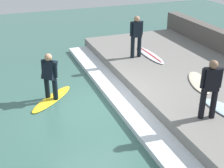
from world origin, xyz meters
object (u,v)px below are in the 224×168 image
(surfer_waiting_near, at_px, (136,35))
(surfboard_waiting_near, at_px, (150,55))
(surfer_waiting_far, at_px, (210,86))
(surfboard_spare, at_px, (199,82))
(surfboard_riding, at_px, (52,99))
(surfer_riding, at_px, (50,74))

(surfer_waiting_near, xyz_separation_m, surfboard_waiting_near, (0.58, -0.05, -0.85))
(surfer_waiting_far, bearing_deg, surfboard_spare, 59.43)
(surfboard_riding, relative_size, surfer_waiting_near, 1.09)
(surfboard_riding, distance_m, surfer_waiting_far, 4.79)
(surfer_riding, bearing_deg, surfer_waiting_near, 22.17)
(surfer_waiting_near, bearing_deg, surfboard_spare, -72.75)
(surfboard_waiting_near, bearing_deg, surfboard_riding, -161.34)
(surfer_riding, bearing_deg, surfboard_waiting_near, 18.66)
(surfer_waiting_far, bearing_deg, surfboard_waiting_near, 80.45)
(surfer_riding, relative_size, surfer_waiting_far, 0.94)
(surfboard_waiting_near, height_order, surfer_waiting_far, surfer_waiting_far)
(surfer_waiting_near, height_order, surfer_waiting_far, surfer_waiting_near)
(surfboard_riding, distance_m, surfer_waiting_near, 4.00)
(surfboard_riding, distance_m, surfboard_spare, 4.62)
(surfer_riding, xyz_separation_m, surfboard_waiting_near, (4.08, 1.38, -0.38))
(surfboard_waiting_near, relative_size, surfboard_spare, 1.18)
(surfer_riding, xyz_separation_m, surfer_waiting_far, (3.31, -3.20, 0.45))
(surfer_waiting_far, distance_m, surfboard_spare, 2.26)
(surfer_waiting_far, bearing_deg, surfer_waiting_near, 87.66)
(surfboard_riding, distance_m, surfer_riding, 0.84)
(surfboard_spare, bearing_deg, surfer_waiting_far, -120.57)
(surfer_riding, height_order, surfer_waiting_far, surfer_waiting_far)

